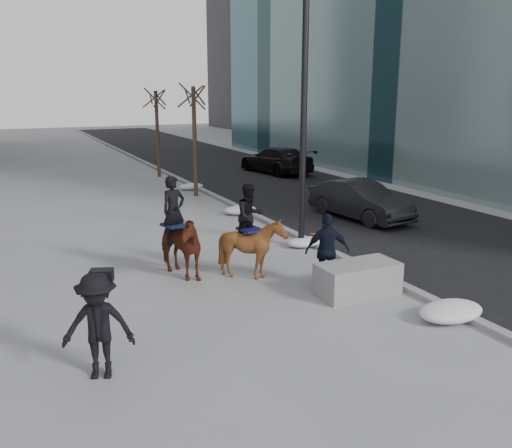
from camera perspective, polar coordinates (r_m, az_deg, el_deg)
name	(u,v)px	position (r m, az deg, el deg)	size (l,w,h in m)	color
ground	(280,303)	(11.86, 2.52, -8.33)	(120.00, 120.00, 0.00)	gray
road	(315,196)	(23.57, 6.20, 2.93)	(8.00, 90.00, 0.01)	black
curb	(229,203)	(21.76, -2.82, 2.22)	(0.25, 90.00, 0.12)	gray
planter	(358,279)	(12.43, 10.64, -5.70)	(1.83, 0.92, 0.73)	#939396
car_near	(360,200)	(19.55, 10.88, 2.48)	(1.44, 4.12, 1.36)	black
car_far	(276,160)	(29.97, 2.11, 6.77)	(2.02, 4.98, 1.44)	black
tree_near	(195,136)	(23.32, -6.49, 9.17)	(1.20, 1.20, 5.13)	#33251E
tree_far	(157,130)	(28.92, -10.35, 9.75)	(1.20, 1.20, 4.92)	#372A21
mounted_left	(176,240)	(13.35, -8.39, -1.70)	(1.36, 2.09, 2.48)	#4B1C0F
mounted_right	(252,241)	(13.13, -0.42, -1.79)	(1.40, 1.53, 2.32)	#4D2E0F
feeder	(327,251)	(12.62, 7.49, -2.81)	(1.11, 1.01, 1.75)	black
camera_crew	(98,326)	(9.03, -16.29, -10.22)	(1.29, 1.00, 1.75)	black
lamppost	(301,71)	(15.52, 4.80, 15.78)	(0.25, 2.11, 9.09)	black
snow_piles	(289,233)	(16.80, 3.47, -0.99)	(1.43, 16.88, 0.36)	silver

